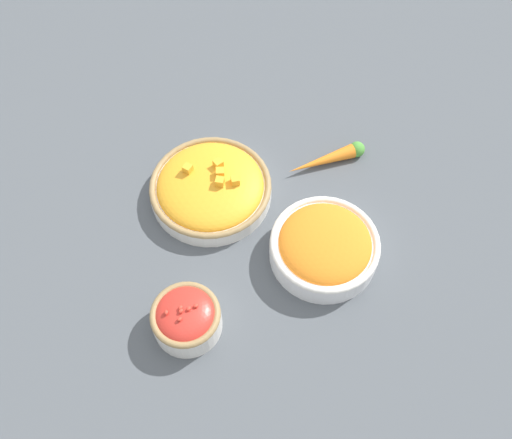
{
  "coord_description": "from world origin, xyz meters",
  "views": [
    {
      "loc": [
        -0.26,
        -0.46,
        0.91
      ],
      "look_at": [
        0.0,
        0.0,
        0.03
      ],
      "focal_mm": 40.0,
      "sensor_mm": 36.0,
      "label": 1
    }
  ],
  "objects_px": {
    "bowl_cherry_tomatoes": "(186,318)",
    "bowl_carrots": "(324,246)",
    "bowl_squash": "(211,187)",
    "loose_carrot": "(329,158)"
  },
  "relations": [
    {
      "from": "bowl_cherry_tomatoes",
      "to": "bowl_carrots",
      "type": "xyz_separation_m",
      "value": [
        0.27,
        -0.0,
        -0.0
      ]
    },
    {
      "from": "bowl_squash",
      "to": "bowl_carrots",
      "type": "xyz_separation_m",
      "value": [
        0.11,
        -0.21,
        0.01
      ]
    },
    {
      "from": "loose_carrot",
      "to": "bowl_cherry_tomatoes",
      "type": "bearing_deg",
      "value": 31.05
    },
    {
      "from": "bowl_carrots",
      "to": "bowl_squash",
      "type": "bearing_deg",
      "value": 117.68
    },
    {
      "from": "bowl_carrots",
      "to": "loose_carrot",
      "type": "xyz_separation_m",
      "value": [
        0.12,
        0.17,
        -0.02
      ]
    },
    {
      "from": "bowl_squash",
      "to": "loose_carrot",
      "type": "xyz_separation_m",
      "value": [
        0.24,
        -0.05,
        -0.01
      ]
    },
    {
      "from": "bowl_cherry_tomatoes",
      "to": "bowl_squash",
      "type": "height_order",
      "value": "bowl_cherry_tomatoes"
    },
    {
      "from": "bowl_squash",
      "to": "bowl_carrots",
      "type": "distance_m",
      "value": 0.24
    },
    {
      "from": "bowl_cherry_tomatoes",
      "to": "bowl_carrots",
      "type": "bearing_deg",
      "value": -0.31
    },
    {
      "from": "bowl_cherry_tomatoes",
      "to": "bowl_carrots",
      "type": "height_order",
      "value": "bowl_cherry_tomatoes"
    }
  ]
}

